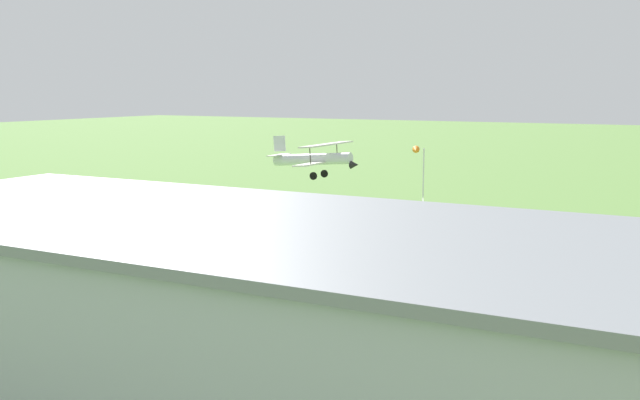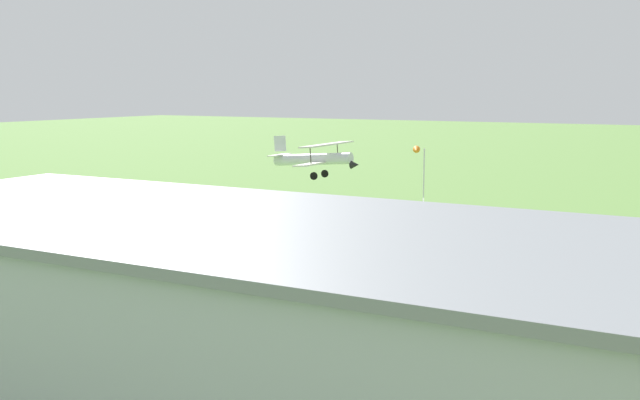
# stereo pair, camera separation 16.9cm
# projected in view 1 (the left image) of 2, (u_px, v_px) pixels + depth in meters

# --- Properties ---
(ground_plane) EXTENTS (400.00, 400.00, 0.00)m
(ground_plane) POSITION_uv_depth(u_px,v_px,m) (419.00, 228.00, 59.66)
(ground_plane) COLOR #608C42
(hangar) EXTENTS (35.85, 14.78, 6.60)m
(hangar) POSITION_uv_depth(u_px,v_px,m) (245.00, 306.00, 26.94)
(hangar) COLOR #B7BCC6
(hangar) RESTS_ON ground_plane
(biplane) EXTENTS (8.04, 7.32, 3.47)m
(biplane) POSITION_uv_depth(u_px,v_px,m) (315.00, 158.00, 60.14)
(biplane) COLOR silver
(car_blue) EXTENTS (2.05, 4.61, 1.59)m
(car_blue) POSITION_uv_depth(u_px,v_px,m) (148.00, 251.00, 47.59)
(car_blue) COLOR #23389E
(car_blue) RESTS_ON ground_plane
(car_yellow) EXTENTS (2.42, 4.80, 1.50)m
(car_yellow) POSITION_uv_depth(u_px,v_px,m) (55.00, 245.00, 49.43)
(car_yellow) COLOR gold
(car_yellow) RESTS_ON ground_plane
(car_silver) EXTENTS (2.12, 4.44, 1.67)m
(car_silver) POSITION_uv_depth(u_px,v_px,m) (3.00, 232.00, 53.72)
(car_silver) COLOR #B7B7BC
(car_silver) RESTS_ON ground_plane
(person_walking_on_apron) EXTENTS (0.51, 0.51, 1.78)m
(person_walking_on_apron) POSITION_uv_depth(u_px,v_px,m) (548.00, 283.00, 39.44)
(person_walking_on_apron) COLOR beige
(person_walking_on_apron) RESTS_ON ground_plane
(person_crossing_taxiway) EXTENTS (0.46, 0.46, 1.60)m
(person_crossing_taxiway) POSITION_uv_depth(u_px,v_px,m) (595.00, 298.00, 36.85)
(person_crossing_taxiway) COLOR #33723F
(person_crossing_taxiway) RESTS_ON ground_plane
(windsock) EXTENTS (1.26, 1.43, 6.70)m
(windsock) POSITION_uv_depth(u_px,v_px,m) (417.00, 156.00, 59.38)
(windsock) COLOR silver
(windsock) RESTS_ON ground_plane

